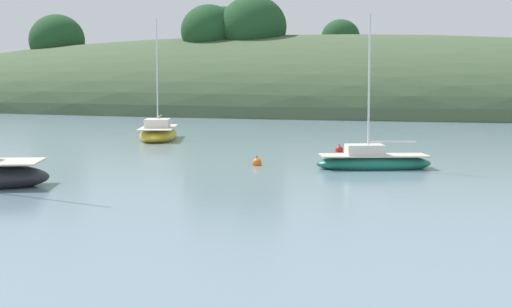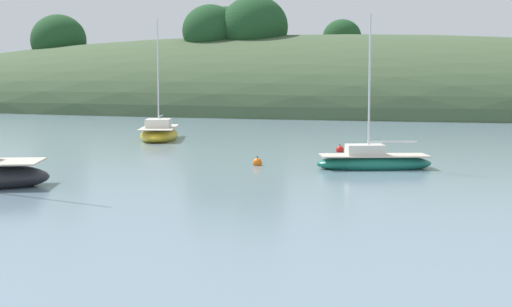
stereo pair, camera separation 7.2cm
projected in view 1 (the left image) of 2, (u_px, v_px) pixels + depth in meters
The scene contains 5 objects.
far_shoreline_hill at pixel (258, 111), 96.24m from camera, with size 150.00×36.00×24.63m.
sailboat_blue_center at pixel (373, 161), 32.66m from camera, with size 5.45×3.73×7.07m.
sailboat_teal_outer at pixel (158, 133), 49.34m from camera, with size 5.13×7.53×8.35m.
mooring_buoy_inner at pixel (339, 150), 40.65m from camera, with size 0.44×0.44×0.54m.
mooring_buoy_outer at pixel (257, 163), 34.00m from camera, with size 0.44×0.44×0.54m.
Camera 1 is at (9.99, -5.27, 3.84)m, focal length 51.15 mm.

